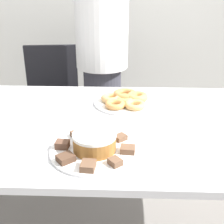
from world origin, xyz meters
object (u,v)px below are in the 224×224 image
(plate_donuts, at_px, (125,103))
(frosted_cake, at_px, (94,142))
(person_standing, at_px, (102,58))
(plate_cake, at_px, (95,151))
(office_chair_left, at_px, (53,110))

(plate_donuts, xyz_separation_m, frosted_cake, (-0.12, -0.48, 0.04))
(person_standing, bearing_deg, plate_cake, -87.80)
(person_standing, xyz_separation_m, office_chair_left, (-0.39, 0.08, -0.44))
(person_standing, xyz_separation_m, frosted_cake, (0.04, -1.06, -0.05))
(office_chair_left, relative_size, plate_cake, 2.60)
(person_standing, bearing_deg, frosted_cake, -87.80)
(office_chair_left, bearing_deg, plate_cake, -76.06)
(plate_cake, xyz_separation_m, frosted_cake, (0.00, 0.00, 0.04))
(office_chair_left, distance_m, plate_cake, 1.27)
(plate_donuts, bearing_deg, plate_cake, -103.48)
(office_chair_left, distance_m, plate_donuts, 0.93)
(office_chair_left, bearing_deg, plate_donuts, -57.27)
(person_standing, height_order, plate_cake, person_standing)
(person_standing, relative_size, frosted_cake, 9.79)
(person_standing, relative_size, office_chair_left, 1.83)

